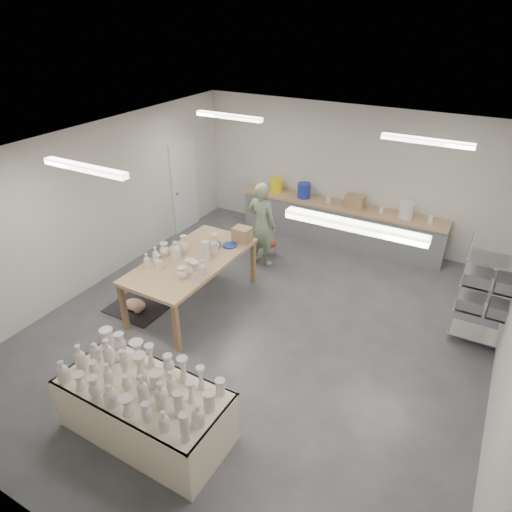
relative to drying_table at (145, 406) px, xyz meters
The scene contains 9 objects.
room 3.10m from the drying_table, 86.40° to the left, with size 8.00×8.02×3.00m.
back_counter 6.23m from the drying_table, 87.58° to the left, with size 4.60×0.60×1.24m.
wire_shelf 5.28m from the drying_table, 48.66° to the left, with size 0.88×0.48×1.80m.
drying_table is the anchor object (origin of this frame).
work_table 2.92m from the drying_table, 112.74° to the left, with size 1.28×2.50×1.29m.
rug 2.77m from the drying_table, 135.41° to the left, with size 1.00×0.70×0.02m, color black.
cat 2.73m from the drying_table, 135.32° to the left, with size 0.50×0.43×0.18m.
potter 4.61m from the drying_table, 99.89° to the left, with size 0.65×0.42×1.77m, color gray.
red_stool 4.85m from the drying_table, 99.34° to the left, with size 0.50×0.50×0.35m.
Camera 1 is at (2.89, -5.40, 4.80)m, focal length 32.00 mm.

